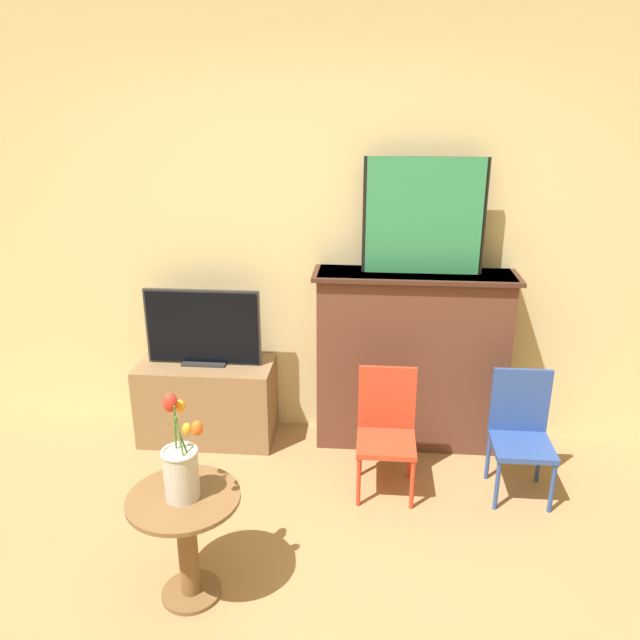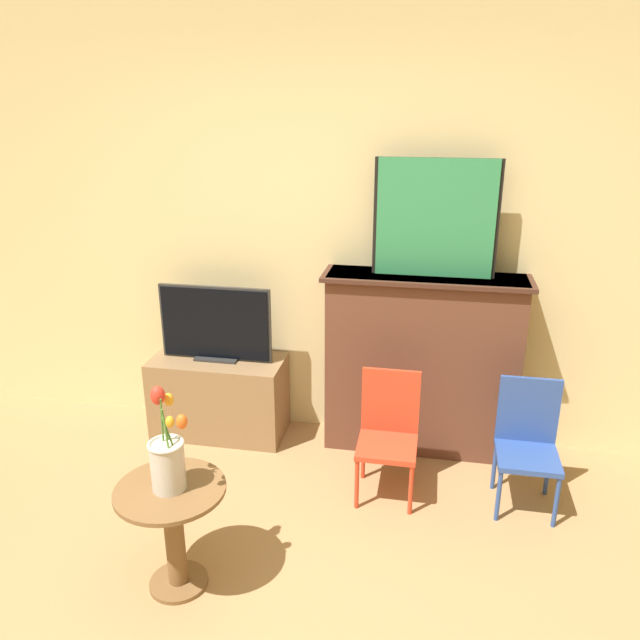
{
  "view_description": "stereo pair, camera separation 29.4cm",
  "coord_description": "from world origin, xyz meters",
  "px_view_note": "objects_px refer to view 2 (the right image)",
  "views": [
    {
      "loc": [
        0.27,
        -1.64,
        2.11
      ],
      "look_at": [
        0.02,
        1.31,
        1.04
      ],
      "focal_mm": 35.0,
      "sensor_mm": 36.0,
      "label": 1
    },
    {
      "loc": [
        0.57,
        -1.6,
        2.11
      ],
      "look_at": [
        0.02,
        1.31,
        1.04
      ],
      "focal_mm": 35.0,
      "sensor_mm": 36.0,
      "label": 2
    }
  ],
  "objects_px": {
    "painting": "(436,218)",
    "chair_blue": "(527,439)",
    "vase_tulips": "(167,458)",
    "tv_monitor": "(215,325)",
    "chair_red": "(388,429)"
  },
  "relations": [
    {
      "from": "tv_monitor",
      "to": "chair_red",
      "type": "height_order",
      "value": "tv_monitor"
    },
    {
      "from": "tv_monitor",
      "to": "painting",
      "type": "bearing_deg",
      "value": 3.05
    },
    {
      "from": "painting",
      "to": "chair_blue",
      "type": "distance_m",
      "value": 1.31
    },
    {
      "from": "chair_red",
      "to": "vase_tulips",
      "type": "xyz_separation_m",
      "value": [
        -0.87,
        -0.92,
        0.28
      ]
    },
    {
      "from": "painting",
      "to": "vase_tulips",
      "type": "xyz_separation_m",
      "value": [
        -1.05,
        -1.43,
        -0.79
      ]
    },
    {
      "from": "chair_blue",
      "to": "vase_tulips",
      "type": "bearing_deg",
      "value": -149.49
    },
    {
      "from": "tv_monitor",
      "to": "vase_tulips",
      "type": "bearing_deg",
      "value": -78.9
    },
    {
      "from": "painting",
      "to": "chair_red",
      "type": "distance_m",
      "value": 1.21
    },
    {
      "from": "chair_red",
      "to": "chair_blue",
      "type": "distance_m",
      "value": 0.74
    },
    {
      "from": "tv_monitor",
      "to": "chair_red",
      "type": "distance_m",
      "value": 1.28
    },
    {
      "from": "painting",
      "to": "tv_monitor",
      "type": "relative_size",
      "value": 0.98
    },
    {
      "from": "tv_monitor",
      "to": "chair_red",
      "type": "bearing_deg",
      "value": -21.3
    },
    {
      "from": "vase_tulips",
      "to": "tv_monitor",
      "type": "bearing_deg",
      "value": 101.1
    },
    {
      "from": "painting",
      "to": "tv_monitor",
      "type": "height_order",
      "value": "painting"
    },
    {
      "from": "tv_monitor",
      "to": "vase_tulips",
      "type": "distance_m",
      "value": 1.39
    }
  ]
}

